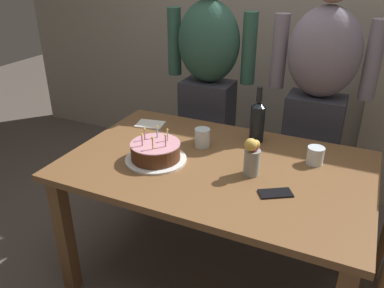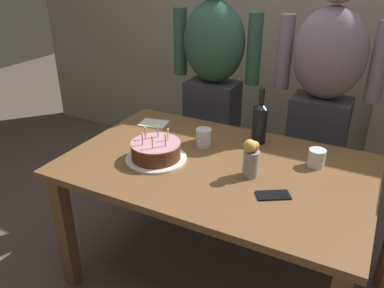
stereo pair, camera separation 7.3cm
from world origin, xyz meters
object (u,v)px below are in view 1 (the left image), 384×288
at_px(napkin_stack, 150,124).
at_px(person_man_bearded, 208,88).
at_px(cell_phone, 275,193).
at_px(flower_vase, 252,156).
at_px(birthday_cake, 156,152).
at_px(wine_bottle, 257,120).
at_px(water_glass_far, 315,156).
at_px(water_glass_near, 202,138).
at_px(person_woman_cardigan, 316,104).

distance_m(napkin_stack, person_man_bearded, 0.50).
distance_m(cell_phone, flower_vase, 0.21).
bearing_deg(napkin_stack, flower_vase, -23.36).
distance_m(birthday_cake, wine_bottle, 0.59).
bearing_deg(water_glass_far, cell_phone, -106.97).
xyz_separation_m(water_glass_near, napkin_stack, (-0.41, 0.14, -0.05)).
xyz_separation_m(wine_bottle, person_woman_cardigan, (0.25, 0.38, 0.01)).
height_order(water_glass_near, cell_phone, water_glass_near).
relative_size(cell_phone, napkin_stack, 0.88).
height_order(birthday_cake, flower_vase, flower_vase).
distance_m(cell_phone, person_man_bearded, 1.12).
xyz_separation_m(birthday_cake, person_woman_cardigan, (0.65, 0.82, 0.09)).
bearing_deg(wine_bottle, flower_vase, -77.08).
bearing_deg(wine_bottle, cell_phone, -64.48).
relative_size(napkin_stack, person_man_bearded, 0.10).
distance_m(water_glass_far, cell_phone, 0.37).
distance_m(wine_bottle, cell_phone, 0.55).
distance_m(wine_bottle, person_man_bearded, 0.59).
relative_size(napkin_stack, person_woman_cardigan, 0.10).
height_order(birthday_cake, person_man_bearded, person_man_bearded).
height_order(water_glass_near, flower_vase, flower_vase).
relative_size(water_glass_near, flower_vase, 0.52).
bearing_deg(water_glass_far, wine_bottle, 158.57).
distance_m(napkin_stack, flower_vase, 0.81).
relative_size(water_glass_near, wine_bottle, 0.32).
bearing_deg(person_woman_cardigan, water_glass_near, 48.85).
distance_m(water_glass_far, wine_bottle, 0.37).
height_order(napkin_stack, person_man_bearded, person_man_bearded).
relative_size(cell_phone, person_man_bearded, 0.09).
bearing_deg(flower_vase, water_glass_far, 43.00).
bearing_deg(flower_vase, wine_bottle, 102.92).
distance_m(water_glass_near, water_glass_far, 0.59).
bearing_deg(water_glass_far, water_glass_near, -174.57).
bearing_deg(water_glass_near, person_woman_cardigan, 48.85).
distance_m(wine_bottle, napkin_stack, 0.67).
distance_m(water_glass_far, flower_vase, 0.35).
distance_m(flower_vase, person_man_bearded, 0.93).
distance_m(water_glass_near, person_woman_cardigan, 0.76).
height_order(wine_bottle, flower_vase, wine_bottle).
height_order(water_glass_near, wine_bottle, wine_bottle).
bearing_deg(cell_phone, birthday_cake, 143.66).
bearing_deg(wine_bottle, person_man_bearded, 140.01).
distance_m(birthday_cake, water_glass_far, 0.79).
relative_size(water_glass_far, cell_phone, 0.62).
bearing_deg(person_man_bearded, water_glass_far, 147.07).
bearing_deg(flower_vase, cell_phone, -38.07).
relative_size(wine_bottle, person_woman_cardigan, 0.19).
xyz_separation_m(water_glass_far, cell_phone, (-0.11, -0.35, -0.04)).
xyz_separation_m(cell_phone, person_man_bearded, (-0.69, 0.87, 0.13)).
relative_size(water_glass_near, person_man_bearded, 0.06).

